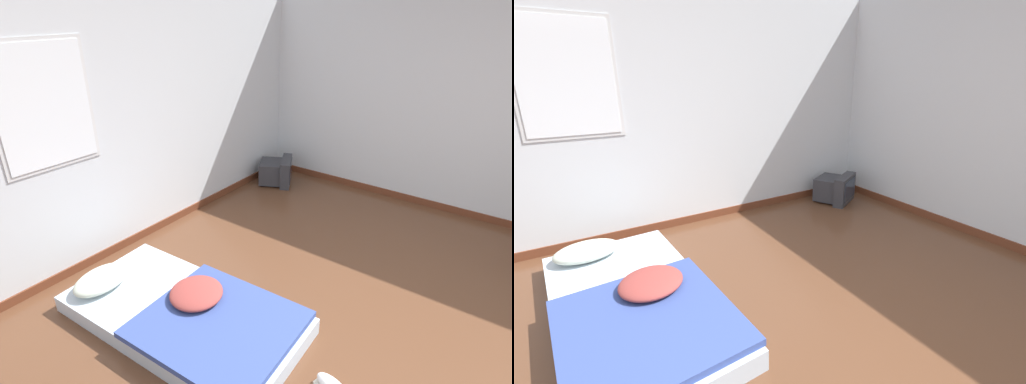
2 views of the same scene
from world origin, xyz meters
The scene contains 3 objects.
wall_back centered at (-0.01, 3.02, 1.29)m, with size 8.08×0.08×2.60m.
mattress_bed centered at (-0.58, 1.62, 0.11)m, with size 1.13×2.05×0.29m.
crt_tv centered at (2.29, 2.63, 0.18)m, with size 0.63×0.62×0.38m.
Camera 2 is at (-0.85, -0.68, 1.67)m, focal length 24.00 mm.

